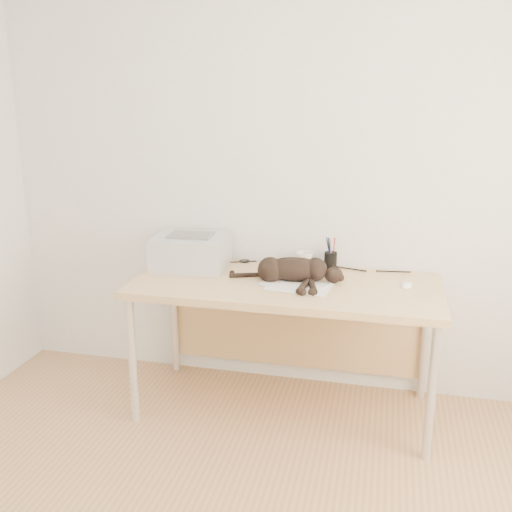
% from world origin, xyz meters
% --- Properties ---
extents(wall_back, '(3.50, 0.00, 3.50)m').
position_xyz_m(wall_back, '(0.00, 1.75, 1.30)').
color(wall_back, white).
rests_on(wall_back, floor).
extents(desk, '(1.60, 0.70, 0.74)m').
position_xyz_m(desk, '(0.00, 1.48, 0.61)').
color(desk, tan).
rests_on(desk, floor).
extents(printer, '(0.42, 0.37, 0.19)m').
position_xyz_m(printer, '(-0.57, 1.54, 0.83)').
color(printer, silver).
rests_on(printer, desk).
extents(papers, '(0.39, 0.32, 0.01)m').
position_xyz_m(papers, '(0.07, 1.35, 0.74)').
color(papers, white).
rests_on(papers, desk).
extents(cat, '(0.61, 0.28, 0.14)m').
position_xyz_m(cat, '(0.03, 1.41, 0.80)').
color(cat, black).
rests_on(cat, desk).
extents(mug, '(0.12, 0.12, 0.09)m').
position_xyz_m(mug, '(0.06, 1.67, 0.79)').
color(mug, white).
rests_on(mug, desk).
extents(pen_cup, '(0.07, 0.07, 0.18)m').
position_xyz_m(pen_cup, '(0.20, 1.68, 0.79)').
color(pen_cup, black).
rests_on(pen_cup, desk).
extents(remote_grey, '(0.07, 0.19, 0.02)m').
position_xyz_m(remote_grey, '(0.08, 1.51, 0.75)').
color(remote_grey, slate).
rests_on(remote_grey, desk).
extents(remote_black, '(0.15, 0.19, 0.02)m').
position_xyz_m(remote_black, '(0.03, 1.50, 0.75)').
color(remote_black, black).
rests_on(remote_black, desk).
extents(mouse, '(0.08, 0.11, 0.03)m').
position_xyz_m(mouse, '(0.61, 1.47, 0.76)').
color(mouse, white).
rests_on(mouse, desk).
extents(cable_tangle, '(1.36, 0.07, 0.01)m').
position_xyz_m(cable_tangle, '(0.00, 1.70, 0.75)').
color(cable_tangle, black).
rests_on(cable_tangle, desk).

